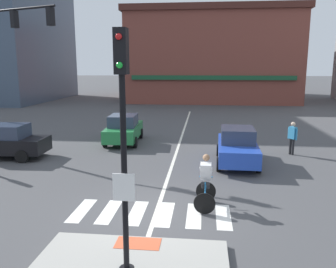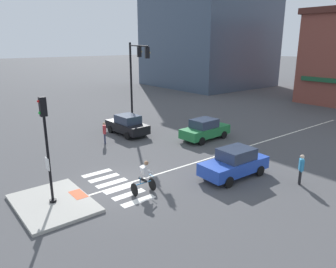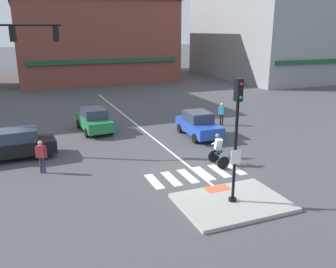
% 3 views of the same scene
% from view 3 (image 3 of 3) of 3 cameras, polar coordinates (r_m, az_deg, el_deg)
% --- Properties ---
extents(ground_plane, '(300.00, 300.00, 0.00)m').
position_cam_3_polar(ground_plane, '(17.72, 4.31, -6.34)').
color(ground_plane, '#474749').
extents(traffic_island, '(4.31, 3.17, 0.15)m').
position_cam_3_polar(traffic_island, '(14.97, 10.23, -10.69)').
color(traffic_island, '#A3A099').
rests_on(traffic_island, ground).
extents(tactile_pad_front, '(1.10, 0.60, 0.01)m').
position_cam_3_polar(tactile_pad_front, '(15.89, 7.86, -8.62)').
color(tactile_pad_front, '#DB5B38').
rests_on(tactile_pad_front, traffic_island).
extents(signal_pole, '(0.44, 0.38, 4.94)m').
position_cam_3_polar(signal_pole, '(13.87, 10.87, 0.58)').
color(signal_pole, black).
rests_on(signal_pole, traffic_island).
extents(crosswalk_stripe_a, '(0.44, 1.80, 0.01)m').
position_cam_3_polar(crosswalk_stripe_a, '(16.83, -2.23, -7.55)').
color(crosswalk_stripe_a, silver).
rests_on(crosswalk_stripe_a, ground).
extents(crosswalk_stripe_b, '(0.44, 1.80, 0.01)m').
position_cam_3_polar(crosswalk_stripe_b, '(17.12, 0.53, -7.11)').
color(crosswalk_stripe_b, silver).
rests_on(crosswalk_stripe_b, ground).
extents(crosswalk_stripe_c, '(0.44, 1.80, 0.01)m').
position_cam_3_polar(crosswalk_stripe_c, '(17.45, 3.18, -6.68)').
color(crosswalk_stripe_c, silver).
rests_on(crosswalk_stripe_c, ground).
extents(crosswalk_stripe_d, '(0.44, 1.80, 0.01)m').
position_cam_3_polar(crosswalk_stripe_d, '(17.81, 5.73, -6.24)').
color(crosswalk_stripe_d, silver).
rests_on(crosswalk_stripe_d, ground).
extents(crosswalk_stripe_e, '(0.44, 1.80, 0.01)m').
position_cam_3_polar(crosswalk_stripe_e, '(18.21, 8.17, -5.82)').
color(crosswalk_stripe_e, silver).
rests_on(crosswalk_stripe_e, ground).
extents(crosswalk_stripe_f, '(0.44, 1.80, 0.01)m').
position_cam_3_polar(crosswalk_stripe_f, '(18.63, 10.49, -5.40)').
color(crosswalk_stripe_f, silver).
rests_on(crosswalk_stripe_f, ground).
extents(lane_centre_line, '(0.14, 28.00, 0.01)m').
position_cam_3_polar(lane_centre_line, '(26.62, -4.94, 1.42)').
color(lane_centre_line, silver).
rests_on(lane_centre_line, ground).
extents(building_corner_right, '(20.97, 21.27, 11.14)m').
position_cam_3_polar(building_corner_right, '(55.64, -12.40, 14.67)').
color(building_corner_right, brown).
rests_on(building_corner_right, ground).
extents(building_far_block, '(15.60, 22.16, 19.39)m').
position_cam_3_polar(building_far_block, '(56.42, 15.96, 18.65)').
color(building_far_block, gray).
rests_on(building_far_block, ground).
extents(car_green_westbound_far, '(2.01, 4.18, 1.64)m').
position_cam_3_polar(car_green_westbound_far, '(25.26, -11.70, 2.21)').
color(car_green_westbound_far, '#237A3D').
rests_on(car_green_westbound_far, ground).
extents(car_black_cross_left, '(4.16, 1.97, 1.64)m').
position_cam_3_polar(car_black_cross_left, '(21.09, -23.00, -1.56)').
color(car_black_cross_left, black).
rests_on(car_black_cross_left, ground).
extents(car_blue_eastbound_mid, '(1.95, 4.15, 1.64)m').
position_cam_3_polar(car_blue_eastbound_mid, '(23.65, 4.88, 1.55)').
color(car_blue_eastbound_mid, '#2347B7').
rests_on(car_blue_eastbound_mid, ground).
extents(cyclist, '(0.71, 1.12, 1.68)m').
position_cam_3_polar(cyclist, '(18.65, 8.02, -2.42)').
color(cyclist, black).
rests_on(cyclist, ground).
extents(pedestrian_at_curb_left, '(0.51, 0.35, 1.67)m').
position_cam_3_polar(pedestrian_at_curb_left, '(18.49, -19.56, -3.04)').
color(pedestrian_at_curb_left, '#2D334C').
rests_on(pedestrian_at_curb_left, ground).
extents(pedestrian_waiting_far_side, '(0.40, 0.45, 1.67)m').
position_cam_3_polar(pedestrian_waiting_far_side, '(26.61, 8.57, 3.46)').
color(pedestrian_waiting_far_side, black).
rests_on(pedestrian_waiting_far_side, ground).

